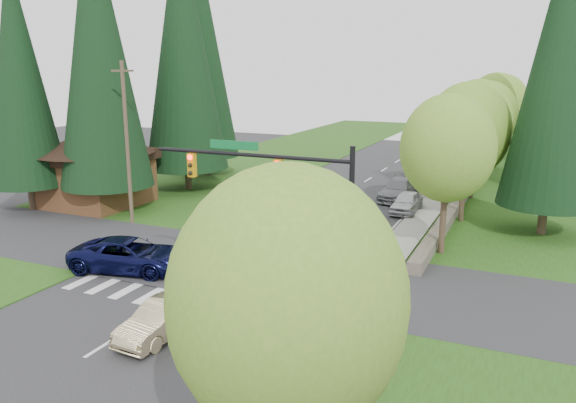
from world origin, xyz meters
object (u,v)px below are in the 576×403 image
Objects in this scene: parked_car_c at (437,172)px; parked_car_a at (407,202)px; sedan_champagne at (163,319)px; suv_navy at (130,255)px; parked_car_b at (399,190)px; parked_car_e at (447,155)px; parked_car_d at (450,160)px.

parked_car_a is at bearing -82.51° from parked_car_c.
suv_navy reaches higher than sedan_champagne.
parked_car_a is 0.89× the size of parked_car_c.
sedan_champagne is at bearing -94.88° from parked_car_b.
parked_car_c reaches higher than parked_car_e.
suv_navy is at bearing -111.00° from parked_car_b.
suv_navy reaches higher than parked_car_d.
parked_car_d is (0.00, 7.61, -0.01)m from parked_car_c.
suv_navy is 19.28m from parked_car_a.
sedan_champagne is at bearing -102.58° from parked_car_d.
suv_navy is 21.85m from parked_car_b.
parked_car_a is at bearing -67.16° from parked_car_b.
parked_car_e is at bearing 89.26° from sedan_champagne.
sedan_champagne is 0.71× the size of suv_navy.
parked_car_c is (9.69, 28.51, -0.03)m from suv_navy.
parked_car_b is (-1.40, 3.55, 0.06)m from parked_car_a.
parked_car_a is at bearing -42.20° from suv_navy.
suv_navy reaches higher than parked_car_a.
parked_car_a is (4.12, 21.62, 0.04)m from sedan_champagne.
parked_car_b is at bearing 87.43° from sedan_champagne.
parked_car_b reaches higher than parked_car_d.
parked_car_d is at bearing -27.05° from suv_navy.
parked_car_e is (8.92, 39.16, -0.03)m from suv_navy.
parked_car_c reaches higher than parked_car_a.
parked_car_e is at bearing 89.39° from parked_car_b.
parked_car_c is 0.88× the size of parked_car_e.
parked_car_a is 19.45m from parked_car_d.
parked_car_c reaches higher than sedan_champagne.
parked_car_b reaches higher than parked_car_a.
suv_navy is at bearing -101.28° from parked_car_c.
parked_car_b is at bearing -84.71° from parked_car_e.
parked_car_d is (0.00, 19.45, 0.05)m from parked_car_a.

